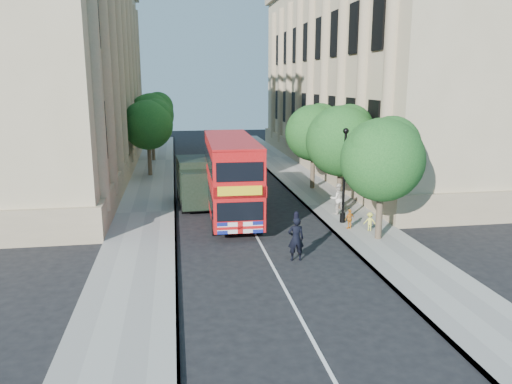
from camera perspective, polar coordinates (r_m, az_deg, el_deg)
name	(u,v)px	position (r m, az deg, el deg)	size (l,w,h in m)	color
ground	(275,270)	(21.06, 2.14, -8.89)	(120.00, 120.00, 0.00)	black
pavement_right	(333,205)	(31.69, 8.78, -1.50)	(3.50, 80.00, 0.12)	gray
pavement_left	(146,213)	(30.23, -12.45, -2.34)	(3.50, 80.00, 0.12)	gray
building_right	(375,66)	(46.70, 13.41, 13.88)	(12.00, 38.00, 18.00)	tan
building_left	(47,64)	(44.32, -22.82, 13.34)	(12.00, 38.00, 18.00)	tan
tree_right_near	(383,155)	(24.52, 14.32, 4.10)	(4.00, 4.00, 6.08)	#473828
tree_right_mid	(342,137)	(30.05, 9.79, 6.20)	(4.20, 4.20, 6.37)	#473828
tree_right_far	(314,130)	(35.75, 6.65, 7.09)	(4.00, 4.00, 6.15)	#473828
tree_left_far	(148,122)	(41.40, -12.20, 7.82)	(4.00, 4.00, 6.30)	#473828
tree_left_back	(152,113)	(49.36, -11.78, 8.88)	(4.20, 4.20, 6.65)	#473828
lamp_post	(344,180)	(27.23, 10.03, 1.41)	(0.32, 0.32, 5.16)	black
double_decker_bus	(231,175)	(28.44, -2.89, 1.99)	(2.82, 9.76, 4.48)	#B30C0D
box_van	(196,184)	(31.32, -6.90, 0.96)	(2.36, 5.21, 2.92)	black
police_constable	(296,239)	(21.88, 4.58, -5.36)	(0.71, 0.47, 1.95)	black
woman_pedestrian	(337,199)	(29.27, 9.29, -0.76)	(0.88, 0.68, 1.80)	beige
child_a	(350,219)	(26.57, 10.65, -3.04)	(0.61, 0.25, 1.04)	orange
child_b	(370,222)	(26.43, 12.87, -3.31)	(0.63, 0.36, 0.97)	#DAD74A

